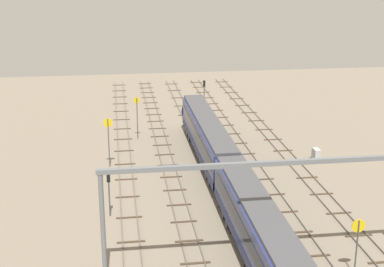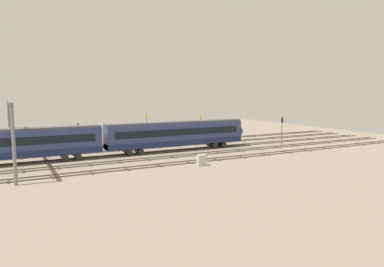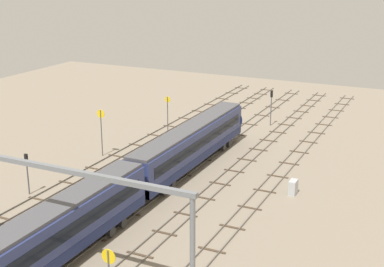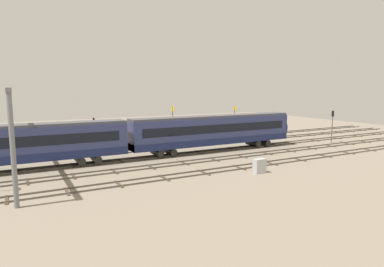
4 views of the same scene
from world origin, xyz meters
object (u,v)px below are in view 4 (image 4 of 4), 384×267
(relay_cabinet, at_px, (260,166))
(speed_sign_far_trackside, at_px, (235,118))
(train, at_px, (132,138))
(overhead_gantry, at_px, (10,106))
(signal_light_trackside_approach, at_px, (332,122))
(speed_sign_mid_trackside, at_px, (173,118))
(signal_light_trackside_departure, at_px, (94,128))

(relay_cabinet, bearing_deg, speed_sign_far_trackside, 60.79)
(train, bearing_deg, overhead_gantry, -179.67)
(speed_sign_far_trackside, xyz_separation_m, signal_light_trackside_approach, (11.33, -10.67, -0.21))
(overhead_gantry, distance_m, speed_sign_mid_trackside, 26.52)
(signal_light_trackside_departure, xyz_separation_m, relay_cabinet, (11.47, -24.00, -2.08))
(speed_sign_far_trackside, distance_m, relay_cabinet, 23.46)
(speed_sign_far_trackside, relative_size, signal_light_trackside_departure, 1.31)
(signal_light_trackside_approach, height_order, signal_light_trackside_departure, signal_light_trackside_approach)
(train, height_order, signal_light_trackside_approach, signal_light_trackside_approach)
(overhead_gantry, xyz_separation_m, speed_sign_far_trackside, (33.61, 7.87, -3.37))
(speed_sign_mid_trackside, xyz_separation_m, relay_cabinet, (-1.43, -24.01, -3.04))
(train, xyz_separation_m, overhead_gantry, (-12.82, -0.07, 4.22))
(overhead_gantry, distance_m, signal_light_trackside_approach, 45.17)
(overhead_gantry, bearing_deg, signal_light_trackside_approach, -3.57)
(signal_light_trackside_approach, height_order, relay_cabinet, signal_light_trackside_approach)
(speed_sign_mid_trackside, distance_m, speed_sign_far_trackside, 10.60)
(overhead_gantry, distance_m, signal_light_trackside_departure, 16.29)
(signal_light_trackside_departure, bearing_deg, train, -79.85)
(speed_sign_far_trackside, height_order, signal_light_trackside_approach, speed_sign_far_trackside)
(train, distance_m, signal_light_trackside_departure, 11.65)
(overhead_gantry, xyz_separation_m, relay_cabinet, (22.24, -12.46, -6.13))
(train, height_order, overhead_gantry, overhead_gantry)
(signal_light_trackside_departure, bearing_deg, relay_cabinet, -64.46)
(speed_sign_mid_trackside, xyz_separation_m, signal_light_trackside_departure, (-12.90, -0.01, -0.96))
(speed_sign_mid_trackside, bearing_deg, overhead_gantry, -153.99)
(overhead_gantry, xyz_separation_m, signal_light_trackside_departure, (10.77, 11.54, -4.05))
(speed_sign_far_trackside, bearing_deg, signal_light_trackside_departure, 170.88)
(relay_cabinet, bearing_deg, signal_light_trackside_approach, 23.06)
(train, bearing_deg, signal_light_trackside_approach, -5.11)
(signal_light_trackside_approach, xyz_separation_m, relay_cabinet, (-22.70, -9.66, -2.55))
(overhead_gantry, relative_size, signal_light_trackside_approach, 4.79)
(signal_light_trackside_approach, bearing_deg, speed_sign_far_trackside, 136.71)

